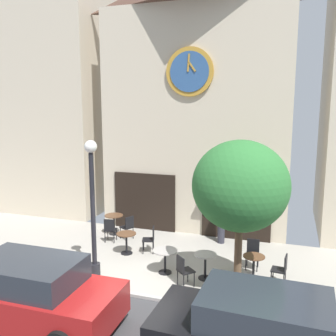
% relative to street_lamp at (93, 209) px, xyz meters
% --- Properties ---
extents(ground_plane, '(27.94, 12.11, 0.13)m').
position_rel_street_lamp_xyz_m(ground_plane, '(1.40, -1.64, -2.07)').
color(ground_plane, '#9E998E').
extents(clock_building, '(7.36, 3.25, 10.39)m').
position_rel_street_lamp_xyz_m(clock_building, '(1.71, 5.41, 3.29)').
color(clock_building, beige).
rests_on(clock_building, ground_plane).
extents(neighbor_building_left, '(6.74, 4.53, 12.89)m').
position_rel_street_lamp_xyz_m(neighbor_building_left, '(-6.23, 6.67, 4.40)').
color(neighbor_building_left, beige).
rests_on(neighbor_building_left, ground_plane).
extents(street_lamp, '(0.36, 0.36, 4.04)m').
position_rel_street_lamp_xyz_m(street_lamp, '(0.00, 0.00, 0.00)').
color(street_lamp, black).
rests_on(street_lamp, ground_plane).
extents(street_tree, '(2.49, 2.24, 4.16)m').
position_rel_street_lamp_xyz_m(street_tree, '(4.18, 0.14, 0.92)').
color(street_tree, brown).
rests_on(street_tree, ground_plane).
extents(cafe_table_center_right, '(0.72, 0.72, 0.77)m').
position_rel_street_lamp_xyz_m(cafe_table_center_right, '(-1.05, 3.40, -1.50)').
color(cafe_table_center_right, black).
rests_on(cafe_table_center_right, ground_plane).
extents(cafe_table_near_curb, '(0.67, 0.67, 0.72)m').
position_rel_street_lamp_xyz_m(cafe_table_near_curb, '(0.22, 1.78, -1.55)').
color(cafe_table_near_curb, black).
rests_on(cafe_table_near_curb, ground_plane).
extents(cafe_table_rightmost, '(0.75, 0.75, 0.72)m').
position_rel_street_lamp_xyz_m(cafe_table_rightmost, '(1.94, 0.79, -1.53)').
color(cafe_table_rightmost, black).
rests_on(cafe_table_rightmost, ground_plane).
extents(cafe_table_leftmost, '(0.65, 0.65, 0.76)m').
position_rel_street_lamp_xyz_m(cafe_table_leftmost, '(3.17, 0.79, -1.54)').
color(cafe_table_leftmost, black).
rests_on(cafe_table_leftmost, ground_plane).
extents(cafe_table_near_door, '(0.63, 0.63, 0.72)m').
position_rel_street_lamp_xyz_m(cafe_table_near_door, '(4.52, 1.19, -1.57)').
color(cafe_table_near_door, black).
rests_on(cafe_table_near_door, ground_plane).
extents(cafe_chair_facing_street, '(0.40, 0.40, 0.90)m').
position_rel_street_lamp_xyz_m(cafe_chair_facing_street, '(4.41, 1.98, -1.52)').
color(cafe_chair_facing_street, black).
rests_on(cafe_chair_facing_street, ground_plane).
extents(cafe_chair_mid_row, '(0.50, 0.50, 0.90)m').
position_rel_street_lamp_xyz_m(cafe_chair_mid_row, '(0.96, 2.14, -1.52)').
color(cafe_chair_mid_row, black).
rests_on(cafe_chair_mid_row, ground_plane).
extents(cafe_chair_by_entrance, '(0.57, 0.57, 0.90)m').
position_rel_street_lamp_xyz_m(cafe_chair_by_entrance, '(2.70, 0.13, -1.52)').
color(cafe_chair_by_entrance, black).
rests_on(cafe_chair_by_entrance, ground_plane).
extents(cafe_chair_left_end, '(0.54, 0.54, 0.90)m').
position_rel_street_lamp_xyz_m(cafe_chair_left_end, '(-0.29, 3.06, -1.52)').
color(cafe_chair_left_end, black).
rests_on(cafe_chair_left_end, ground_plane).
extents(cafe_chair_under_awning, '(0.46, 0.46, 0.90)m').
position_rel_street_lamp_xyz_m(cafe_chair_under_awning, '(-0.80, 2.57, -1.52)').
color(cafe_chair_under_awning, black).
rests_on(cafe_chair_under_awning, ground_plane).
extents(cafe_chair_facing_wall, '(0.44, 0.44, 0.90)m').
position_rel_street_lamp_xyz_m(cafe_chair_facing_wall, '(5.30, 1.05, -1.52)').
color(cafe_chair_facing_wall, black).
rests_on(cafe_chair_facing_wall, ground_plane).
extents(pedestrian_maroon, '(0.43, 0.43, 1.67)m').
position_rel_street_lamp_xyz_m(pedestrian_maroon, '(3.10, 3.79, -1.19)').
color(pedestrian_maroon, '#2D2D38').
rests_on(pedestrian_maroon, ground_plane).
extents(parked_car_red, '(4.31, 2.04, 1.55)m').
position_rel_street_lamp_xyz_m(parked_car_red, '(-0.21, -2.67, -1.29)').
color(parked_car_red, maroon).
rests_on(parked_car_red, ground_plane).
extents(parked_car_black, '(4.36, 2.14, 1.55)m').
position_rel_street_lamp_xyz_m(parked_car_black, '(5.06, -2.62, -1.29)').
color(parked_car_black, black).
rests_on(parked_car_black, ground_plane).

